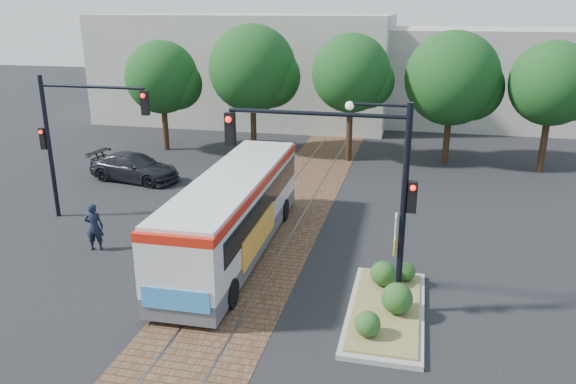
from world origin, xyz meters
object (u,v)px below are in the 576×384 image
(traffic_island, at_px, (387,302))
(officer, at_px, (94,227))
(city_bus, at_px, (234,209))
(signal_pole_main, at_px, (360,175))
(parked_car, at_px, (134,167))
(signal_pole_left, at_px, (71,129))

(traffic_island, height_order, officer, officer)
(city_bus, bearing_deg, officer, -168.91)
(signal_pole_main, distance_m, parked_car, 16.68)
(city_bus, height_order, traffic_island, city_bus)
(officer, relative_size, parked_car, 0.37)
(traffic_island, xyz_separation_m, signal_pole_left, (-13.19, 4.89, 3.54))
(signal_pole_main, relative_size, signal_pole_left, 1.00)
(traffic_island, bearing_deg, signal_pole_main, 174.64)
(parked_car, bearing_deg, traffic_island, -118.15)
(traffic_island, bearing_deg, parked_car, 142.51)
(officer, height_order, parked_car, officer)
(city_bus, relative_size, officer, 6.09)
(parked_car, bearing_deg, signal_pole_left, -166.52)
(signal_pole_left, bearing_deg, signal_pole_main, -21.45)
(traffic_island, xyz_separation_m, parked_car, (-13.59, 10.42, 0.37))
(signal_pole_left, distance_m, officer, 4.72)
(signal_pole_left, height_order, parked_car, signal_pole_left)
(signal_pole_left, bearing_deg, city_bus, -12.82)
(traffic_island, distance_m, officer, 11.02)
(city_bus, xyz_separation_m, officer, (-5.07, -1.10, -0.73))
(signal_pole_main, height_order, parked_car, signal_pole_main)
(signal_pole_main, relative_size, officer, 3.32)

